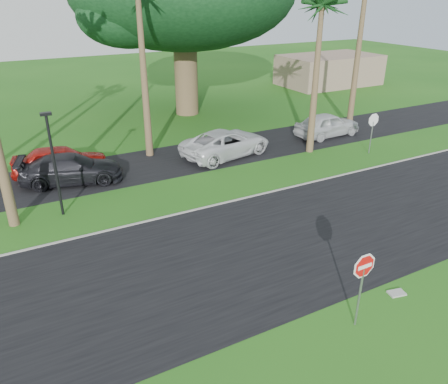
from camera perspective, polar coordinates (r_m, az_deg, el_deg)
The scene contains 14 objects.
ground at distance 15.72m, azimuth 7.75°, elevation -10.87°, with size 120.00×120.00×0.00m, color #1F5916.
road at distance 17.07m, azimuth 3.86°, elevation -7.44°, with size 120.00×8.00×0.02m, color black.
parking_strip at distance 25.63m, azimuth -8.54°, elevation 3.78°, with size 120.00×5.00×0.02m, color black.
curb at distance 20.15m, azimuth -2.18°, elevation -1.96°, with size 120.00×0.12×0.06m, color gray.
stop_sign_near at distance 13.19m, azimuth 17.66°, elevation -10.36°, with size 1.05×0.07×2.62m.
stop_sign_far at distance 27.84m, azimuth 18.86°, elevation 8.26°, with size 1.05×0.07×2.62m.
palm_right_near at distance 26.24m, azimuth 12.66°, elevation 22.32°, with size 5.00×5.00×9.50m.
streetlight_right at distance 19.83m, azimuth -21.38°, elevation 4.08°, with size 0.45×0.25×4.64m.
building_far at distance 48.74m, azimuth 13.56°, elevation 15.25°, with size 10.00×6.00×3.00m, color gray.
car_red at distance 24.88m, azimuth -20.58°, elevation 3.77°, with size 1.95×4.85×1.65m, color #A2130D.
car_dark at distance 23.81m, azimuth -19.32°, elevation 2.83°, with size 2.09×5.14×1.49m, color black.
car_minivan at distance 26.25m, azimuth 0.29°, elevation 6.38°, with size 2.62×5.68×1.58m, color silver.
car_pickup at distance 30.75m, azimuth 13.34°, elevation 8.54°, with size 1.90×4.72×1.61m, color silver.
utility_slab at distance 15.85m, azimuth 21.62°, elevation -12.18°, with size 0.55×0.35×0.06m, color #9E9D96.
Camera 1 is at (-7.78, -10.16, 9.13)m, focal length 35.00 mm.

